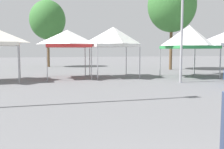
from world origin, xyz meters
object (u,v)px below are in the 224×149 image
at_px(canopy_tent_behind_left, 189,37).
at_px(tree_behind_tents_right, 48,20).
at_px(canopy_tent_center, 113,37).
at_px(tree_behind_tents_left, 172,6).
at_px(canopy_tent_right_of_center, 68,39).

relative_size(canopy_tent_behind_left, tree_behind_tents_right, 0.48).
bearing_deg(canopy_tent_center, tree_behind_tents_left, 35.12).
xyz_separation_m(canopy_tent_right_of_center, canopy_tent_behind_left, (8.10, -1.81, 0.14)).
xyz_separation_m(canopy_tent_center, tree_behind_tents_left, (7.40, 5.20, 3.36)).
xyz_separation_m(canopy_tent_right_of_center, tree_behind_tents_left, (10.50, 4.89, 3.50)).
height_order(canopy_tent_right_of_center, tree_behind_tents_left, tree_behind_tents_left).
distance_m(canopy_tent_behind_left, tree_behind_tents_right, 17.00).
relative_size(canopy_tent_right_of_center, canopy_tent_behind_left, 0.90).
bearing_deg(canopy_tent_right_of_center, canopy_tent_behind_left, -12.60).
relative_size(canopy_tent_center, canopy_tent_behind_left, 0.97).
bearing_deg(canopy_tent_center, canopy_tent_right_of_center, 174.30).
bearing_deg(tree_behind_tents_right, tree_behind_tents_left, -33.63).
relative_size(canopy_tent_center, tree_behind_tents_left, 0.40).
height_order(tree_behind_tents_left, tree_behind_tents_right, tree_behind_tents_left).
height_order(canopy_tent_right_of_center, tree_behind_tents_right, tree_behind_tents_right).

